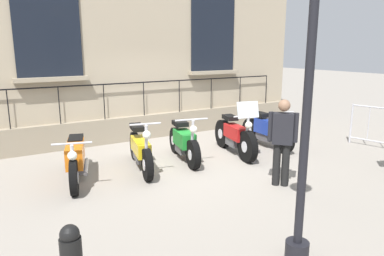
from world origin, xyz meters
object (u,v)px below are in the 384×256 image
motorcycle_green (184,143)px  lamppost (312,34)px  motorcycle_yellow (141,150)px  motorcycle_red (235,136)px  pedestrian_walking (282,138)px  motorcycle_orange (76,158)px  motorcycle_blue (267,131)px

motorcycle_green → lamppost: 4.73m
motorcycle_yellow → motorcycle_green: size_ratio=1.08×
motorcycle_red → lamppost: (3.89, -2.06, 2.20)m
motorcycle_red → motorcycle_green: bearing=-99.3°
motorcycle_green → pedestrian_walking: 2.41m
motorcycle_green → lamppost: size_ratio=0.47×
motorcycle_yellow → lamppost: bearing=3.9°
lamppost → pedestrian_walking: lamppost is taller
motorcycle_green → motorcycle_orange: bearing=-89.7°
motorcycle_yellow → motorcycle_blue: motorcycle_yellow is taller
motorcycle_yellow → motorcycle_blue: bearing=88.8°
lamppost → pedestrian_walking: size_ratio=2.53×
motorcycle_green → motorcycle_yellow: bearing=-87.6°
motorcycle_blue → lamppost: size_ratio=0.47×
motorcycle_green → pedestrian_walking: bearing=19.2°
motorcycle_yellow → motorcycle_green: bearing=92.4°
motorcycle_blue → pedestrian_walking: size_ratio=1.19×
motorcycle_orange → motorcycle_yellow: (0.03, 1.31, -0.03)m
motorcycle_yellow → lamppost: size_ratio=0.51×
motorcycle_green → lamppost: (4.10, -0.79, 2.22)m
lamppost → motorcycle_blue: bearing=141.6°
motorcycle_yellow → motorcycle_red: size_ratio=1.02×
motorcycle_orange → motorcycle_blue: bearing=88.7°
motorcycle_yellow → lamppost: (4.06, 0.28, 2.22)m
pedestrian_walking → motorcycle_red: bearing=166.1°
motorcycle_red → motorcycle_yellow: bearing=-94.0°
motorcycle_red → motorcycle_blue: motorcycle_red is taller
motorcycle_orange → motorcycle_red: motorcycle_red is taller
motorcycle_red → motorcycle_orange: bearing=-93.1°
motorcycle_orange → pedestrian_walking: size_ratio=1.30×
motorcycle_red → pedestrian_walking: bearing=-13.9°
motorcycle_red → lamppost: lamppost is taller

